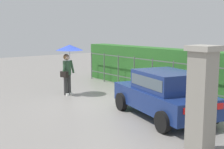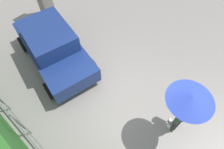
{
  "view_description": "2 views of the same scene",
  "coord_description": "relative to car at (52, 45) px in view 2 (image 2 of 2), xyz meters",
  "views": [
    {
      "loc": [
        8.87,
        -6.51,
        2.78
      ],
      "look_at": [
        0.42,
        0.1,
        1.13
      ],
      "focal_mm": 48.39,
      "sensor_mm": 36.0,
      "label": 1
    },
    {
      "loc": [
        -2.01,
        2.4,
        5.79
      ],
      "look_at": [
        0.05,
        0.14,
        1.19
      ],
      "focal_mm": 30.37,
      "sensor_mm": 36.0,
      "label": 2
    }
  ],
  "objects": [
    {
      "name": "pedestrian",
      "position": [
        -4.69,
        -0.68,
        0.84
      ],
      "size": [
        1.13,
        1.13,
        2.11
      ],
      "rotation": [
        0.0,
        0.0,
        0.21
      ],
      "color": "#333333",
      "rests_on": "ground"
    },
    {
      "name": "ground_plane",
      "position": [
        -2.62,
        -0.45,
        -0.8
      ],
      "size": [
        40.0,
        40.0,
        0.0
      ],
      "primitive_type": "plane",
      "color": "gray"
    },
    {
      "name": "fence_section",
      "position": [
        -2.24,
        2.35,
        0.02
      ],
      "size": [
        10.52,
        0.05,
        1.5
      ],
      "color": "#59605B",
      "rests_on": "ground"
    },
    {
      "name": "car",
      "position": [
        0.0,
        0.0,
        0.0
      ],
      "size": [
        3.98,
        2.53,
        1.48
      ],
      "rotation": [
        0.0,
        0.0,
        2.91
      ],
      "color": "navy",
      "rests_on": "ground"
    }
  ]
}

